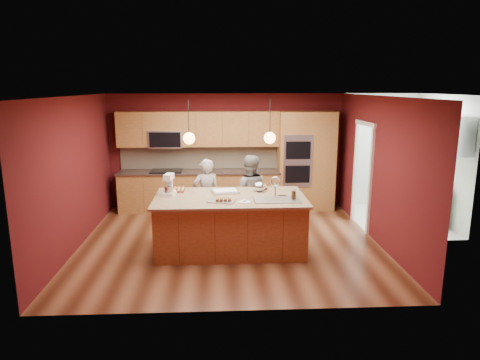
{
  "coord_description": "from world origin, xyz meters",
  "views": [
    {
      "loc": [
        -0.2,
        -7.57,
        2.87
      ],
      "look_at": [
        0.19,
        -0.1,
        1.22
      ],
      "focal_mm": 32.0,
      "sensor_mm": 36.0,
      "label": 1
    }
  ],
  "objects": [
    {
      "name": "wall_front",
      "position": [
        0.0,
        -2.5,
        1.35
      ],
      "size": [
        5.5,
        0.0,
        5.5
      ],
      "primitive_type": "plane",
      "rotation": [
        -1.57,
        0.0,
        0.0
      ],
      "color": "#4D1113",
      "rests_on": "ground"
    },
    {
      "name": "phone",
      "position": [
        0.92,
        -0.32,
        0.98
      ],
      "size": [
        0.14,
        0.09,
        0.01
      ],
      "primitive_type": "cube",
      "rotation": [
        0.0,
        0.0,
        0.1
      ],
      "color": "black",
      "rests_on": "island"
    },
    {
      "name": "oven_column",
      "position": [
        1.85,
        2.19,
        1.15
      ],
      "size": [
        1.3,
        0.62,
        2.3
      ],
      "color": "brown",
      "rests_on": "floor"
    },
    {
      "name": "ceiling",
      "position": [
        0.0,
        0.0,
        2.7
      ],
      "size": [
        5.5,
        5.5,
        0.0
      ],
      "primitive_type": "plane",
      "rotation": [
        3.14,
        0.0,
        0.0
      ],
      "color": "silver",
      "rests_on": "ground"
    },
    {
      "name": "stand_mixer",
      "position": [
        -1.08,
        -0.15,
        1.13
      ],
      "size": [
        0.25,
        0.31,
        0.38
      ],
      "rotation": [
        0.0,
        0.0,
        -0.19
      ],
      "color": "white",
      "rests_on": "island"
    },
    {
      "name": "person_left",
      "position": [
        -0.44,
        0.66,
        0.74
      ],
      "size": [
        0.61,
        0.47,
        1.48
      ],
      "primitive_type": "imported",
      "rotation": [
        0.0,
        0.0,
        3.38
      ],
      "color": "black",
      "rests_on": "floor"
    },
    {
      "name": "plate",
      "position": [
        0.24,
        -0.72,
        0.98
      ],
      "size": [
        0.2,
        0.2,
        0.01
      ],
      "primitive_type": "cylinder",
      "color": "silver",
      "rests_on": "island"
    },
    {
      "name": "cupcakes_rack",
      "position": [
        -0.12,
        -0.68,
        1.02
      ],
      "size": [
        0.28,
        0.14,
        0.06
      ],
      "primitive_type": null,
      "color": "#B0833A",
      "rests_on": "island"
    },
    {
      "name": "pendant_left",
      "position": [
        -0.69,
        -0.32,
        2.0
      ],
      "size": [
        0.2,
        0.2,
        0.8
      ],
      "color": "black",
      "rests_on": "ceiling"
    },
    {
      "name": "wall_back",
      "position": [
        0.0,
        2.5,
        1.35
      ],
      "size": [
        5.5,
        0.0,
        5.5
      ],
      "primitive_type": "plane",
      "rotation": [
        1.57,
        0.0,
        0.0
      ],
      "color": "#4D1113",
      "rests_on": "ground"
    },
    {
      "name": "sheet_cake",
      "position": [
        -0.08,
        -0.02,
        0.99
      ],
      "size": [
        0.54,
        0.44,
        0.05
      ],
      "rotation": [
        0.0,
        0.0,
        0.18
      ],
      "color": "#BABDC2",
      "rests_on": "island"
    },
    {
      "name": "washer",
      "position": [
        4.21,
        0.77,
        0.47
      ],
      "size": [
        0.7,
        0.72,
        0.94
      ],
      "primitive_type": "cube",
      "rotation": [
        0.0,
        0.0,
        -0.23
      ],
      "color": "white",
      "rests_on": "floor"
    },
    {
      "name": "cooling_rack",
      "position": [
        -0.15,
        -0.63,
        0.98
      ],
      "size": [
        0.52,
        0.43,
        0.02
      ],
      "primitive_type": "cube",
      "rotation": [
        0.0,
        0.0,
        -0.28
      ],
      "color": "#ADAFB4",
      "rests_on": "island"
    },
    {
      "name": "tumbler",
      "position": [
        1.08,
        -0.56,
        1.05
      ],
      "size": [
        0.08,
        0.08,
        0.15
      ],
      "primitive_type": "cylinder",
      "color": "#352211",
      "rests_on": "island"
    },
    {
      "name": "cupcakes_left",
      "position": [
        -0.93,
        0.1,
        1.0
      ],
      "size": [
        0.22,
        0.29,
        0.07
      ],
      "primitive_type": null,
      "color": "#B0833A",
      "rests_on": "island"
    },
    {
      "name": "wall_left",
      "position": [
        -2.75,
        0.0,
        1.35
      ],
      "size": [
        0.0,
        5.0,
        5.0
      ],
      "primitive_type": "plane",
      "rotation": [
        1.57,
        0.0,
        1.57
      ],
      "color": "#4D1113",
      "rests_on": "ground"
    },
    {
      "name": "person_right",
      "position": [
        0.41,
        0.66,
        0.77
      ],
      "size": [
        0.83,
        0.69,
        1.55
      ],
      "primitive_type": "imported",
      "rotation": [
        0.0,
        0.0,
        3.0
      ],
      "color": "slate",
      "rests_on": "floor"
    },
    {
      "name": "pendant_right",
      "position": [
        0.68,
        -0.32,
        2.0
      ],
      "size": [
        0.2,
        0.2,
        0.8
      ],
      "color": "black",
      "rests_on": "ceiling"
    },
    {
      "name": "wall_right",
      "position": [
        2.75,
        0.0,
        1.35
      ],
      "size": [
        0.0,
        5.0,
        5.0
      ],
      "primitive_type": "plane",
      "rotation": [
        1.57,
        0.0,
        -1.57
      ],
      "color": "#4D1113",
      "rests_on": "ground"
    },
    {
      "name": "laundry_room",
      "position": [
        4.35,
        1.2,
        1.95
      ],
      "size": [
        2.6,
        2.7,
        2.7
      ],
      "color": "beige",
      "rests_on": "ground"
    },
    {
      "name": "island",
      "position": [
        0.01,
        -0.33,
        0.5
      ],
      "size": [
        2.64,
        1.48,
        1.35
      ],
      "color": "brown",
      "rests_on": "floor"
    },
    {
      "name": "floor",
      "position": [
        0.0,
        0.0,
        0.0
      ],
      "size": [
        5.5,
        5.5,
        0.0
      ],
      "primitive_type": "plane",
      "color": "#452111",
      "rests_on": "ground"
    },
    {
      "name": "cupcakes_right",
      "position": [
        0.63,
        0.24,
        1.01
      ],
      "size": [
        0.16,
        0.32,
        0.07
      ],
      "primitive_type": null,
      "color": "#B0833A",
      "rests_on": "island"
    },
    {
      "name": "doorway_trim",
      "position": [
        2.73,
        0.8,
        1.05
      ],
      "size": [
        0.08,
        1.11,
        2.2
      ],
      "primitive_type": null,
      "color": "white",
      "rests_on": "wall_right"
    },
    {
      "name": "dryer",
      "position": [
        4.2,
        1.6,
        0.52
      ],
      "size": [
        0.82,
        0.83,
        1.04
      ],
      "primitive_type": "cube",
      "rotation": [
        0.0,
        0.0,
        0.3
      ],
      "color": "white",
      "rests_on": "floor"
    },
    {
      "name": "cabinet_run",
      "position": [
        -0.68,
        2.25,
        0.98
      ],
      "size": [
        3.74,
        0.64,
        2.3
      ],
      "color": "brown",
      "rests_on": "floor"
    },
    {
      "name": "mixing_bowl",
      "position": [
        0.54,
        0.03,
        1.06
      ],
      "size": [
        0.23,
        0.23,
        0.19
      ],
      "primitive_type": "ellipsoid",
      "color": "#B5B7BB",
      "rests_on": "island"
    }
  ]
}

